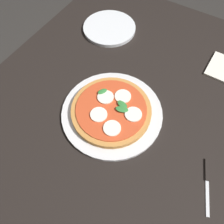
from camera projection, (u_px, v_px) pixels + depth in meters
ground_plane at (122, 172)px, 1.39m from camera, size 6.00×6.00×0.00m
dining_table at (129, 123)px, 0.84m from camera, size 1.23×1.04×0.73m
serving_tray at (112, 113)px, 0.74m from camera, size 0.33×0.33×0.01m
pizza at (111, 110)px, 0.73m from camera, size 0.26×0.26×0.03m
plate_white at (109, 28)px, 0.95m from camera, size 0.22×0.22×0.01m
napkin at (221, 67)px, 0.84m from camera, size 0.13×0.09×0.01m
knife at (207, 179)px, 0.64m from camera, size 0.15×0.06×0.01m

